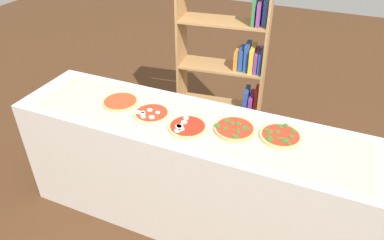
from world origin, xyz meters
TOP-DOWN VIEW (x-y plane):
  - ground_plane at (0.00, 0.00)m, footprint 12.00×12.00m
  - counter at (0.00, 0.00)m, footprint 2.53×0.63m
  - parchment_paper at (0.00, 0.00)m, footprint 2.26×0.50m
  - pizza_plain_0 at (-0.57, 0.03)m, footprint 0.26×0.26m
  - pizza_mozzarella_1 at (-0.29, -0.03)m, footprint 0.25×0.25m
  - pizza_mozzarella_2 at (-0.00, -0.07)m, footprint 0.25×0.25m
  - pizza_spinach_3 at (0.28, 0.02)m, footprint 0.27×0.26m
  - pizza_spinach_4 at (0.57, 0.07)m, footprint 0.26×0.27m
  - bookshelf at (-0.06, 1.04)m, footprint 0.80×0.38m

SIDE VIEW (x-z plane):
  - ground_plane at x=0.00m, z-range 0.00..0.00m
  - counter at x=0.00m, z-range 0.00..0.91m
  - bookshelf at x=-0.06m, z-range -0.07..1.60m
  - parchment_paper at x=0.00m, z-range 0.91..0.91m
  - pizza_plain_0 at x=-0.57m, z-range 0.91..0.93m
  - pizza_mozzarella_2 at x=0.00m, z-range 0.91..0.93m
  - pizza_spinach_4 at x=0.57m, z-range 0.91..0.93m
  - pizza_mozzarella_1 at x=-0.29m, z-range 0.91..0.94m
  - pizza_spinach_3 at x=0.28m, z-range 0.91..0.94m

